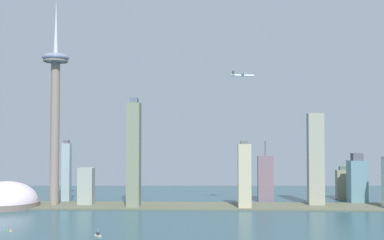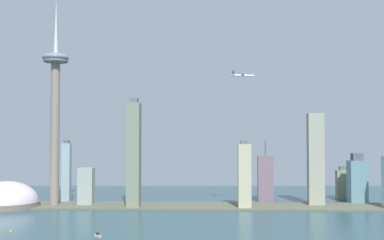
{
  "view_description": "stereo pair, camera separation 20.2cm",
  "coord_description": "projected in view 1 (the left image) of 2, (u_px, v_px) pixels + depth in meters",
  "views": [
    {
      "loc": [
        11.53,
        -182.43,
        100.43
      ],
      "look_at": [
        -12.4,
        517.72,
        126.15
      ],
      "focal_mm": 44.93,
      "sensor_mm": 36.0,
      "label": 1
    },
    {
      "loc": [
        11.73,
        -182.42,
        100.43
      ],
      "look_at": [
        -12.4,
        517.72,
        126.15
      ],
      "focal_mm": 44.93,
      "sensor_mm": 36.0,
      "label": 2
    }
  ],
  "objects": [
    {
      "name": "channel_buoy_1",
      "position": [
        11.0,
        230.0,
        513.28
      ],
      "size": [
        1.98,
        1.98,
        2.8
      ],
      "primitive_type": "cone",
      "color": "yellow",
      "rests_on": "ground"
    },
    {
      "name": "skyscraper_4",
      "position": [
        66.0,
        172.0,
        746.5
      ],
      "size": [
        13.11,
        12.38,
        96.21
      ],
      "color": "#90A9B3",
      "rests_on": "ground"
    },
    {
      "name": "boat_1",
      "position": [
        98.0,
        235.0,
        486.87
      ],
      "size": [
        8.36,
        7.9,
        7.95
      ],
      "rotation": [
        0.0,
        0.0,
        5.55
      ],
      "color": "beige",
      "rests_on": "ground"
    },
    {
      "name": "channel_buoy_0",
      "position": [
        6.0,
        230.0,
        517.1
      ],
      "size": [
        1.79,
        1.79,
        2.31
      ],
      "primitive_type": "cone",
      "color": "green",
      "rests_on": "ground"
    },
    {
      "name": "waterfront_pier",
      "position": [
        201.0,
        206.0,
        697.37
      ],
      "size": [
        853.1,
        74.44,
        2.17
      ],
      "primitive_type": "cube",
      "color": "#5C5F4B",
      "rests_on": "ground"
    },
    {
      "name": "airplane",
      "position": [
        243.0,
        75.0,
        670.74
      ],
      "size": [
        32.87,
        31.42,
        7.94
      ],
      "rotation": [
        0.0,
        0.0,
        0.18
      ],
      "color": "silver"
    },
    {
      "name": "skyscraper_0",
      "position": [
        344.0,
        184.0,
        777.46
      ],
      "size": [
        25.87,
        13.48,
        53.9
      ],
      "color": "gray",
      "rests_on": "ground"
    },
    {
      "name": "observation_tower",
      "position": [
        55.0,
        98.0,
        709.18
      ],
      "size": [
        39.09,
        39.09,
        305.92
      ],
      "color": "gray",
      "rests_on": "ground"
    },
    {
      "name": "skyscraper_7",
      "position": [
        316.0,
        160.0,
        705.47
      ],
      "size": [
        22.79,
        16.19,
        136.3
      ],
      "color": "gray",
      "rests_on": "ground"
    },
    {
      "name": "skyscraper_8",
      "position": [
        357.0,
        181.0,
        731.97
      ],
      "size": [
        25.74,
        25.67,
        76.57
      ],
      "color": "slate",
      "rests_on": "ground"
    },
    {
      "name": "stadium_dome",
      "position": [
        6.0,
        202.0,
        691.06
      ],
      "size": [
        95.64,
        95.64,
        58.79
      ],
      "color": "#6D625A",
      "rests_on": "ground"
    },
    {
      "name": "skyscraper_2",
      "position": [
        134.0,
        154.0,
        689.44
      ],
      "size": [
        18.34,
        24.79,
        157.17
      ],
      "color": "gray",
      "rests_on": "ground"
    },
    {
      "name": "skyscraper_5",
      "position": [
        265.0,
        179.0,
        752.55
      ],
      "size": [
        23.63,
        12.31,
        95.45
      ],
      "color": "slate",
      "rests_on": "ground"
    },
    {
      "name": "skyscraper_1",
      "position": [
        244.0,
        176.0,
        678.82
      ],
      "size": [
        18.03,
        18.61,
        95.67
      ],
      "color": "#B6B08C",
      "rests_on": "ground"
    },
    {
      "name": "skyscraper_3",
      "position": [
        86.0,
        187.0,
        708.91
      ],
      "size": [
        21.7,
        19.24,
        55.62
      ],
      "color": "#95A095",
      "rests_on": "ground"
    }
  ]
}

